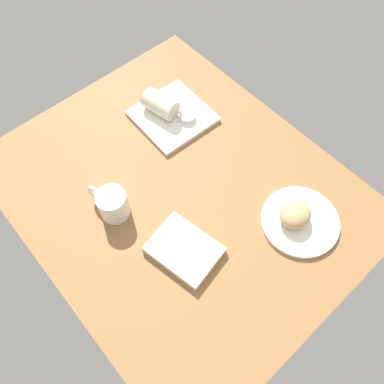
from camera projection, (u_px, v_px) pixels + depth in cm
name	position (u px, v px, depth cm)	size (l,w,h in cm)	color
dining_table	(180.00, 192.00, 122.22)	(110.00, 90.00, 4.00)	olive
round_plate	(300.00, 221.00, 114.25)	(22.97, 22.97, 1.40)	white
scone_pastry	(295.00, 215.00, 111.24)	(9.52, 8.59, 5.90)	tan
square_plate	(173.00, 116.00, 133.80)	(23.52, 23.52, 1.60)	white
sauce_cup	(187.00, 116.00, 131.28)	(5.56, 5.56, 2.05)	silver
breakfast_wrap	(160.00, 104.00, 130.71)	(7.10, 7.10, 11.74)	beige
book_stack	(184.00, 250.00, 109.16)	(21.29, 17.81, 2.72)	beige
coffee_mug	(112.00, 204.00, 112.43)	(13.59, 8.73, 9.47)	white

